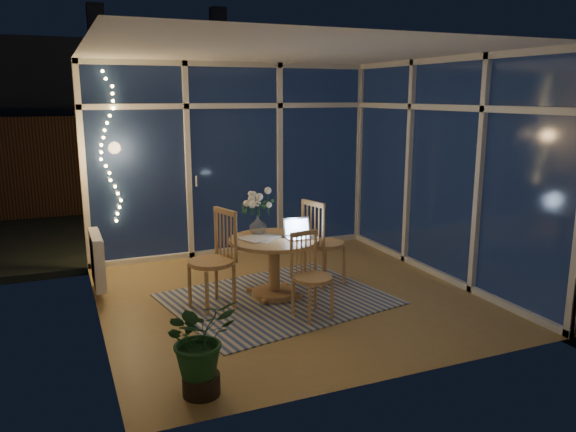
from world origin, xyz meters
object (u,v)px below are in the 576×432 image
object	(u,v)px
flower_vase	(258,225)
chair_front	(313,276)
potted_plant	(200,347)
chair_right	(325,242)
laptop	(300,228)
chair_left	(211,260)
dining_table	(274,268)

from	to	relation	value
flower_vase	chair_front	bearing A→B (deg)	-76.79
potted_plant	flower_vase	bearing A→B (deg)	59.53
chair_right	laptop	distance (m)	0.57
flower_vase	chair_left	bearing A→B (deg)	-153.16
chair_left	flower_vase	distance (m)	0.74
dining_table	chair_left	size ratio (longest dim) A/B	0.93
chair_front	laptop	xyz separation A→B (m)	(0.13, 0.60, 0.34)
chair_right	chair_front	distance (m)	1.04
chair_left	chair_right	world-z (taller)	chair_left
chair_left	chair_right	bearing A→B (deg)	81.40
potted_plant	chair_right	bearing A→B (deg)	44.05
dining_table	chair_front	xyz separation A→B (m)	(0.13, -0.70, 0.10)
dining_table	flower_vase	world-z (taller)	flower_vase
chair_left	chair_right	size ratio (longest dim) A/B	1.02
chair_front	flower_vase	bearing A→B (deg)	92.09
chair_left	potted_plant	xyz separation A→B (m)	(-0.53, -1.65, -0.14)
dining_table	laptop	distance (m)	0.52
potted_plant	chair_left	bearing A→B (deg)	72.14
chair_front	potted_plant	world-z (taller)	chair_front
dining_table	laptop	world-z (taller)	laptop
laptop	chair_front	bearing A→B (deg)	-99.83
chair_left	chair_front	bearing A→B (deg)	34.93
potted_plant	laptop	bearing A→B (deg)	46.77
dining_table	chair_left	distance (m)	0.74
chair_front	flower_vase	xyz separation A→B (m)	(-0.22, 0.96, 0.33)
laptop	flower_vase	size ratio (longest dim) A/B	1.44
chair_front	flower_vase	distance (m)	1.04
chair_left	potted_plant	distance (m)	1.74
laptop	flower_vase	xyz separation A→B (m)	(-0.36, 0.35, -0.01)
chair_right	laptop	world-z (taller)	chair_right
chair_front	laptop	size ratio (longest dim) A/B	2.87
chair_right	dining_table	bearing A→B (deg)	87.26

